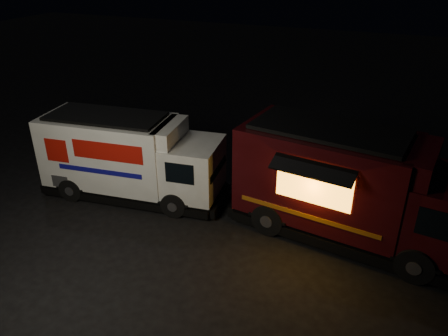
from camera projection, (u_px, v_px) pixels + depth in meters
ground at (163, 236)px, 13.42m from camera, size 80.00×80.00×0.00m
white_truck at (133, 157)px, 15.03m from camera, size 6.68×2.94×2.93m
red_truck at (356, 187)px, 12.71m from camera, size 7.54×3.69×3.36m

